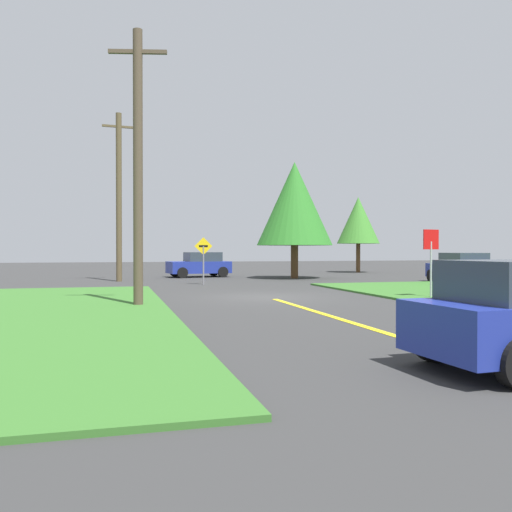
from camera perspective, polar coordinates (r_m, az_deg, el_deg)
ground_plane at (r=20.11m, az=1.20°, el=-4.40°), size 120.00×120.00×0.00m
lane_stripe_center at (r=12.68m, az=11.44°, el=-7.37°), size 0.20×14.00×0.01m
stop_sign at (r=20.35m, az=18.20°, el=0.59°), size 0.71×0.18×2.51m
car_on_crossroad at (r=30.07m, az=20.99°, el=-1.23°), size 2.55×4.72×1.62m
car_approaching_junction at (r=34.96m, az=-6.04°, el=-0.93°), size 4.17×2.55×1.62m
utility_pole_near at (r=17.14m, az=-12.51°, el=9.51°), size 1.78×0.51×8.59m
utility_pole_mid at (r=31.01m, az=-14.45°, el=6.28°), size 1.80×0.32×9.43m
direction_sign at (r=27.30m, az=-5.64°, el=0.09°), size 0.90×0.18×2.42m
oak_tree_left at (r=42.65m, az=10.87°, el=3.75°), size 3.32×3.32×5.92m
pine_tree_center at (r=33.41m, az=4.14°, el=5.58°), size 4.72×4.72×7.25m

